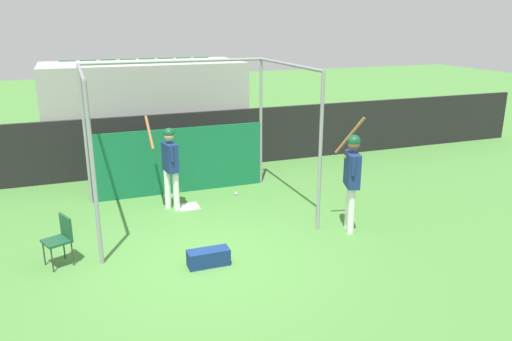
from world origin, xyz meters
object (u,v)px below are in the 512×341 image
Objects in this scene: equipment_bag at (208,258)px; player_batter at (170,161)px; player_waiting at (352,173)px; baseball at (236,193)px; folding_chair at (61,235)px.

player_batter is at bearing 91.22° from equipment_bag.
player_waiting is at bearing 8.26° from equipment_bag.
player_waiting is 3.28m from baseball.
equipment_bag is at bearing -135.02° from folding_chair.
player_waiting is 3.14× the size of equipment_bag.
player_waiting is 5.28m from folding_chair.
folding_chair is at bearing 120.25° from player_batter.
folding_chair is at bearing -149.46° from baseball.
player_waiting reaches higher than player_batter.
equipment_bag is at bearing 171.32° from player_batter.
equipment_bag reaches higher than baseball.
player_batter reaches higher than folding_chair.
player_waiting is 2.62× the size of folding_chair.
baseball is (1.59, 0.38, -1.06)m from player_batter.
folding_chair reaches higher than baseball.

